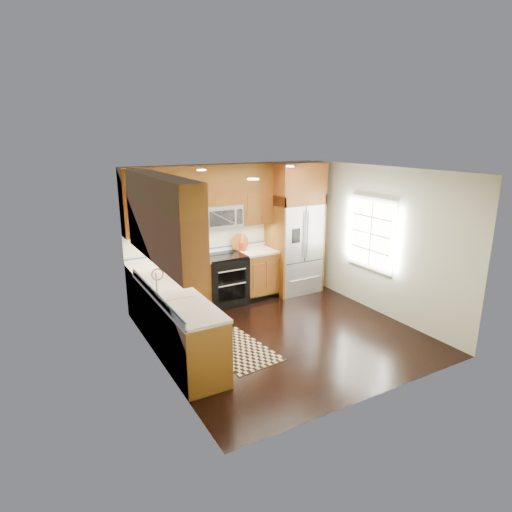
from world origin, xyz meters
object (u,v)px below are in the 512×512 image
range (225,280)px  rug (238,349)px  refrigerator (295,228)px  utensil_crock (243,244)px  knife_block (187,254)px

range → rug: size_ratio=0.71×
range → refrigerator: (1.55, -0.04, 0.83)m
refrigerator → utensil_crock: size_ratio=7.18×
range → rug: (-0.64, -1.78, -0.46)m
refrigerator → utensil_crock: 1.12m
knife_block → utensil_crock: bearing=5.0°
range → utensil_crock: bearing=17.2°
range → knife_block: knife_block is taller
range → refrigerator: bearing=-1.4°
refrigerator → knife_block: size_ratio=8.68×
rug → refrigerator: bearing=32.4°
range → rug: range is taller
rug → knife_block: 2.11m
rug → utensil_crock: (1.11, 1.92, 1.06)m
range → rug: bearing=-109.7°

